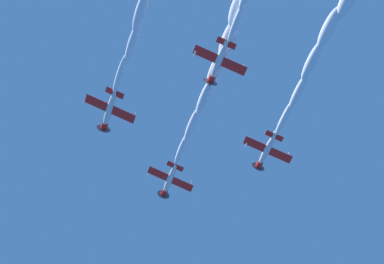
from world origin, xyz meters
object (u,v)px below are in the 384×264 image
Objects in this scene: airplane_lead at (169,180)px; airplane_slot_tail at (218,62)px; airplane_left_wingman at (109,111)px; airplane_right_wingman at (266,151)px.

airplane_slot_tail is (-18.11, 14.41, -2.45)m from airplane_lead.
airplane_lead is 1.00× the size of airplane_left_wingman.
airplane_lead is at bearing -38.51° from airplane_slot_tail.
airplane_left_wingman is 1.01× the size of airplane_slot_tail.
airplane_slot_tail is (-17.87, -2.33, 0.35)m from airplane_left_wingman.
airplane_right_wingman reaches higher than airplane_left_wingman.
airplane_lead is 1.01× the size of airplane_slot_tail.
airplane_lead is 23.28m from airplane_slot_tail.
airplane_right_wingman reaches higher than airplane_slot_tail.
airplane_lead reaches higher than airplane_slot_tail.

